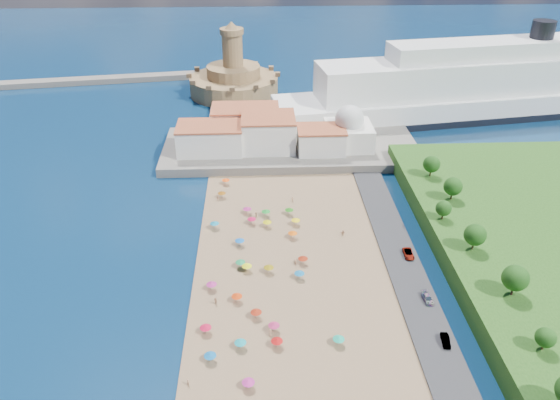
{
  "coord_description": "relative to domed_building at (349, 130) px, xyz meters",
  "views": [
    {
      "loc": [
        -1.77,
        -104.38,
        82.28
      ],
      "look_at": [
        4.0,
        25.0,
        8.0
      ],
      "focal_mm": 35.0,
      "sensor_mm": 36.0,
      "label": 1
    }
  ],
  "objects": [
    {
      "name": "fortress",
      "position": [
        -42.0,
        67.0,
        -2.29
      ],
      "size": [
        40.0,
        40.0,
        32.4
      ],
      "color": "#9D764E",
      "rests_on": "ground"
    },
    {
      "name": "hillside_trees",
      "position": [
        19.86,
        -78.84,
        1.07
      ],
      "size": [
        13.34,
        105.67,
        7.31
      ],
      "color": "#382314",
      "rests_on": "hillside"
    },
    {
      "name": "waterfront_buildings",
      "position": [
        -33.05,
        2.64,
        -1.1
      ],
      "size": [
        57.0,
        29.0,
        11.0
      ],
      "color": "silver",
      "rests_on": "terrace"
    },
    {
      "name": "cruise_ship",
      "position": [
        59.53,
        36.2,
        2.06
      ],
      "size": [
        172.14,
        50.51,
        37.24
      ],
      "color": "black",
      "rests_on": "ground"
    },
    {
      "name": "ground",
      "position": [
        -30.0,
        -71.0,
        -8.97
      ],
      "size": [
        700.0,
        700.0,
        0.0
      ],
      "primitive_type": "plane",
      "color": "#071938",
      "rests_on": "ground"
    },
    {
      "name": "breakwater",
      "position": [
        -140.0,
        82.0,
        -7.67
      ],
      "size": [
        199.03,
        34.77,
        2.6
      ],
      "primitive_type": "cube",
      "rotation": [
        0.0,
        0.0,
        0.14
      ],
      "color": "#59544C",
      "rests_on": "ground"
    },
    {
      "name": "domed_building",
      "position": [
        0.0,
        0.0,
        0.0
      ],
      "size": [
        16.0,
        16.0,
        15.0
      ],
      "color": "silver",
      "rests_on": "terrace"
    },
    {
      "name": "beach_parasols",
      "position": [
        -32.12,
        -85.03,
        -6.83
      ],
      "size": [
        33.02,
        117.13,
        2.2
      ],
      "color": "gray",
      "rests_on": "beach"
    },
    {
      "name": "jetty",
      "position": [
        -42.0,
        37.0,
        -7.77
      ],
      "size": [
        18.0,
        70.0,
        2.4
      ],
      "primitive_type": "cube",
      "color": "#59544C",
      "rests_on": "ground"
    },
    {
      "name": "terrace",
      "position": [
        -20.0,
        2.0,
        -7.47
      ],
      "size": [
        90.0,
        36.0,
        3.0
      ],
      "primitive_type": "cube",
      "color": "#59544C",
      "rests_on": "ground"
    },
    {
      "name": "parked_cars",
      "position": [
        6.0,
        -76.11,
        -7.58
      ],
      "size": [
        2.46,
        35.4,
        1.41
      ],
      "color": "gray",
      "rests_on": "promenade"
    },
    {
      "name": "beachgoers",
      "position": [
        -29.51,
        -73.74,
        -7.84
      ],
      "size": [
        38.58,
        94.06,
        1.88
      ],
      "color": "tan",
      "rests_on": "beach"
    }
  ]
}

